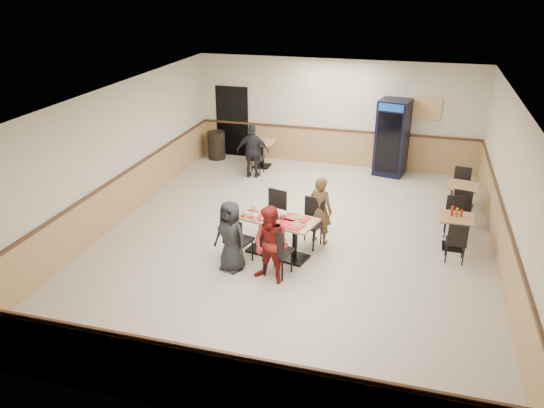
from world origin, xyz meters
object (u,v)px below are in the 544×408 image
(diner_woman_left, at_px, (231,236))
(lone_diner, at_px, (253,151))
(main_table, at_px, (278,230))
(back_table, at_px, (262,150))
(side_table_far, at_px, (461,195))
(diner_man_opposite, at_px, (320,210))
(diner_woman_right, at_px, (271,245))
(pepsi_cooler, at_px, (392,138))
(side_table_near, at_px, (455,227))
(trash_bin, at_px, (216,145))

(diner_woman_left, xyz_separation_m, lone_diner, (-1.07, 4.80, 0.05))
(main_table, bearing_deg, back_table, 124.08)
(main_table, xyz_separation_m, side_table_far, (3.56, 2.97, -0.05))
(main_table, xyz_separation_m, diner_man_opposite, (0.69, 0.77, 0.18))
(diner_woman_right, distance_m, back_table, 6.18)
(side_table_far, bearing_deg, main_table, -140.18)
(diner_woman_left, bearing_deg, pepsi_cooler, 86.03)
(side_table_far, bearing_deg, side_table_near, -96.47)
(diner_man_opposite, xyz_separation_m, back_table, (-2.46, 4.13, -0.21))
(side_table_far, xyz_separation_m, trash_bin, (-6.84, 2.28, -0.07))
(back_table, height_order, pepsi_cooler, pepsi_cooler)
(lone_diner, xyz_separation_m, back_table, (0.00, 0.86, -0.23))
(lone_diner, distance_m, trash_bin, 1.97)
(back_table, bearing_deg, diner_woman_right, -72.03)
(side_table_far, height_order, pepsi_cooler, pepsi_cooler)
(trash_bin, bearing_deg, side_table_far, -18.43)
(back_table, xyz_separation_m, trash_bin, (-1.52, 0.35, -0.10))
(pepsi_cooler, bearing_deg, back_table, -162.16)
(diner_man_opposite, distance_m, back_table, 4.81)
(side_table_near, bearing_deg, pepsi_cooler, 111.02)
(main_table, bearing_deg, side_table_far, 54.08)
(side_table_near, distance_m, back_table, 6.30)
(diner_woman_left, relative_size, diner_woman_right, 0.94)
(diner_woman_right, relative_size, diner_man_opposite, 1.02)
(main_table, height_order, back_table, main_table)
(side_table_near, relative_size, side_table_far, 0.86)
(lone_diner, height_order, trash_bin, lone_diner)
(diner_woman_right, distance_m, side_table_near, 3.92)
(lone_diner, xyz_separation_m, trash_bin, (-1.52, 1.21, -0.33))
(side_table_far, bearing_deg, diner_woman_right, -130.92)
(main_table, xyz_separation_m, trash_bin, (-3.29, 5.25, -0.13))
(main_table, distance_m, diner_woman_right, 1.01)
(diner_man_opposite, height_order, lone_diner, lone_diner)
(side_table_near, distance_m, pepsi_cooler, 4.39)
(diner_woman_right, bearing_deg, side_table_far, 65.77)
(lone_diner, bearing_deg, side_table_far, 159.02)
(lone_diner, bearing_deg, side_table_near, 141.71)
(lone_diner, relative_size, side_table_far, 1.85)
(main_table, height_order, side_table_far, main_table)
(diner_woman_right, bearing_deg, back_table, 124.67)
(main_table, relative_size, diner_woman_left, 1.19)
(lone_diner, distance_m, back_table, 0.89)
(side_table_far, height_order, back_table, back_table)
(diner_woman_right, xyz_separation_m, side_table_far, (3.42, 3.94, -0.24))
(lone_diner, xyz_separation_m, side_table_far, (5.32, -1.07, -0.25))
(main_table, distance_m, side_table_near, 3.58)
(main_table, relative_size, lone_diner, 1.12)
(lone_diner, relative_size, trash_bin, 1.79)
(side_table_near, distance_m, trash_bin, 7.77)
(side_table_near, height_order, side_table_far, side_table_far)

